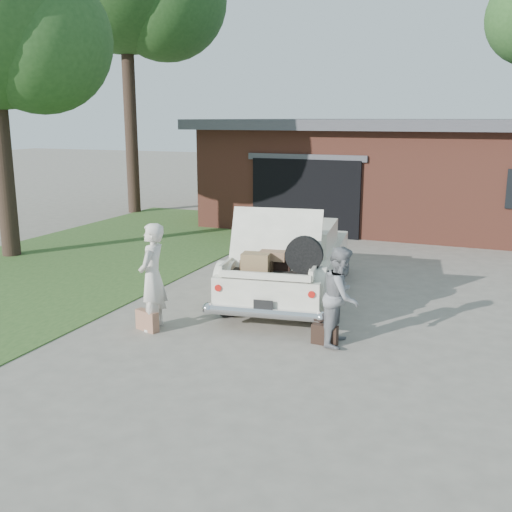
% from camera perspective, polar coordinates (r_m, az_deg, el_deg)
% --- Properties ---
extents(ground, '(90.00, 90.00, 0.00)m').
position_cam_1_polar(ground, '(9.75, -1.35, -7.05)').
color(ground, gray).
rests_on(ground, ground).
extents(grass_strip, '(6.00, 16.00, 0.02)m').
position_cam_1_polar(grass_strip, '(15.00, -16.16, -0.34)').
color(grass_strip, '#2D4C1E').
rests_on(grass_strip, ground).
extents(house, '(12.80, 7.80, 3.30)m').
position_cam_1_polar(house, '(20.10, 14.67, 7.84)').
color(house, brown).
rests_on(house, ground).
extents(sedan, '(2.47, 4.90, 1.87)m').
position_cam_1_polar(sedan, '(11.47, 3.33, -0.38)').
color(sedan, white).
rests_on(sedan, ground).
extents(woman_left, '(0.52, 0.70, 1.74)m').
position_cam_1_polar(woman_left, '(9.67, -9.84, -2.00)').
color(woman_left, beige).
rests_on(woman_left, ground).
extents(woman_right, '(0.59, 0.75, 1.50)m').
position_cam_1_polar(woman_right, '(9.04, 8.14, -3.80)').
color(woman_right, gray).
rests_on(woman_right, ground).
extents(suitcase_left, '(0.45, 0.26, 0.33)m').
position_cam_1_polar(suitcase_left, '(9.83, -10.32, -6.07)').
color(suitcase_left, '#A06C51').
rests_on(suitcase_left, ground).
extents(suitcase_right, '(0.41, 0.15, 0.31)m').
position_cam_1_polar(suitcase_right, '(9.16, 6.56, -7.47)').
color(suitcase_right, black).
rests_on(suitcase_right, ground).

